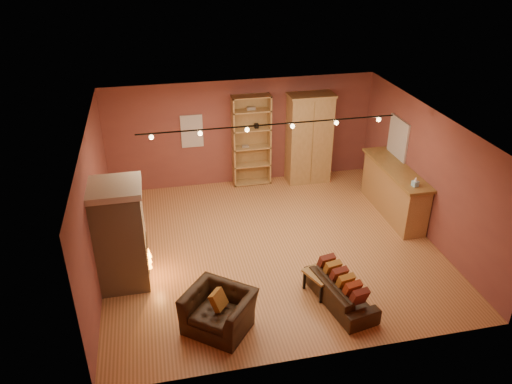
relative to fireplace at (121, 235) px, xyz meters
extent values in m
plane|color=#A86A3B|center=(3.04, 0.60, -1.06)|extent=(7.00, 7.00, 0.00)
plane|color=brown|center=(3.04, 0.60, 1.74)|extent=(7.00, 7.00, 0.00)
cube|color=brown|center=(3.04, 3.85, 0.34)|extent=(7.00, 0.02, 2.80)
cube|color=brown|center=(-0.46, 0.60, 0.34)|extent=(0.02, 6.50, 2.80)
cube|color=brown|center=(6.54, 0.60, 0.34)|extent=(0.02, 6.50, 2.80)
cube|color=tan|center=(-0.01, 0.00, -0.06)|extent=(0.90, 0.90, 2.00)
cube|color=beige|center=(-0.01, 0.00, 1.00)|extent=(0.98, 0.98, 0.12)
cube|color=black|center=(0.40, 0.00, -0.46)|extent=(0.10, 0.65, 0.55)
cone|color=orange|center=(0.46, 0.00, -0.58)|extent=(0.10, 0.10, 0.22)
cube|color=silver|center=(1.74, 3.83, 0.49)|extent=(0.56, 0.04, 0.86)
cube|color=tan|center=(3.25, 3.83, 0.16)|extent=(1.00, 0.04, 2.44)
cube|color=tan|center=(2.78, 3.66, 0.16)|extent=(0.04, 0.39, 2.44)
cube|color=tan|center=(3.73, 3.66, 0.16)|extent=(0.04, 0.39, 2.44)
cube|color=gray|center=(3.09, 3.66, 0.02)|extent=(0.18, 0.12, 0.05)
cube|color=black|center=(3.39, 3.66, 0.57)|extent=(0.10, 0.10, 0.12)
cube|color=tan|center=(3.25, 3.66, -1.02)|extent=(1.00, 0.39, 0.04)
cube|color=tan|center=(3.25, 3.66, -0.51)|extent=(1.00, 0.39, 0.03)
cube|color=tan|center=(3.25, 3.66, -0.01)|extent=(1.00, 0.39, 0.04)
cube|color=tan|center=(3.25, 3.66, 0.49)|extent=(1.00, 0.39, 0.04)
cube|color=tan|center=(3.25, 3.66, 0.99)|extent=(1.00, 0.39, 0.04)
cube|color=tan|center=(3.25, 3.66, 1.36)|extent=(1.00, 0.39, 0.04)
cube|color=tan|center=(4.79, 3.54, 0.12)|extent=(1.13, 0.61, 2.36)
cube|color=olive|center=(4.79, 3.24, 0.12)|extent=(0.02, 0.01, 2.26)
cube|color=tan|center=(4.79, 3.54, 1.33)|extent=(1.19, 0.67, 0.06)
cube|color=tan|center=(6.24, 1.37, -0.49)|extent=(0.54, 2.39, 1.14)
cube|color=olive|center=(6.24, 1.37, 0.11)|extent=(0.66, 2.51, 0.06)
cube|color=#92CFEA|center=(6.19, 0.43, 0.21)|extent=(0.16, 0.16, 0.13)
cone|color=white|center=(6.19, 0.43, 0.32)|extent=(0.08, 0.08, 0.10)
cube|color=silver|center=(6.51, 2.00, 0.59)|extent=(0.05, 0.90, 1.00)
imported|color=black|center=(3.85, -1.46, -0.74)|extent=(0.80, 1.70, 0.64)
cube|color=maroon|center=(3.96, -2.00, -0.53)|extent=(0.34, 0.28, 0.36)
cube|color=#9F3C1F|center=(3.92, -1.79, -0.53)|extent=(0.34, 0.28, 0.36)
cube|color=#A36D2A|center=(3.87, -1.57, -0.53)|extent=(0.34, 0.28, 0.36)
cube|color=maroon|center=(3.83, -1.36, -0.53)|extent=(0.34, 0.28, 0.36)
cube|color=#A36D2A|center=(3.79, -1.14, -0.53)|extent=(0.34, 0.28, 0.36)
cube|color=maroon|center=(3.74, -0.93, -0.53)|extent=(0.34, 0.28, 0.36)
imported|color=black|center=(1.58, -1.64, -0.58)|extent=(1.29, 1.23, 0.95)
cube|color=#A36D2A|center=(1.58, -1.64, -0.47)|extent=(0.37, 0.38, 0.34)
cube|color=olive|center=(3.64, -1.09, -0.64)|extent=(0.76, 0.76, 0.05)
cube|color=black|center=(3.39, -1.33, -0.87)|extent=(0.05, 0.05, 0.39)
cube|color=black|center=(3.88, -1.33, -0.87)|extent=(0.05, 0.05, 0.39)
cube|color=black|center=(3.39, -0.85, -0.87)|extent=(0.05, 0.05, 0.39)
cube|color=black|center=(3.88, -0.85, -0.87)|extent=(0.05, 0.05, 0.39)
cylinder|color=black|center=(3.04, 0.80, 1.66)|extent=(5.20, 0.03, 0.03)
sphere|color=#FFD88C|center=(0.74, 0.80, 1.59)|extent=(0.09, 0.09, 0.09)
sphere|color=#FFD88C|center=(1.66, 0.80, 1.59)|extent=(0.09, 0.09, 0.09)
sphere|color=#FFD88C|center=(2.58, 0.80, 1.59)|extent=(0.09, 0.09, 0.09)
sphere|color=#FFD88C|center=(3.50, 0.80, 1.59)|extent=(0.09, 0.09, 0.09)
sphere|color=#FFD88C|center=(4.42, 0.80, 1.59)|extent=(0.09, 0.09, 0.09)
sphere|color=#FFD88C|center=(5.34, 0.80, 1.59)|extent=(0.09, 0.09, 0.09)
camera|label=1|loc=(0.81, -8.19, 5.08)|focal=35.00mm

